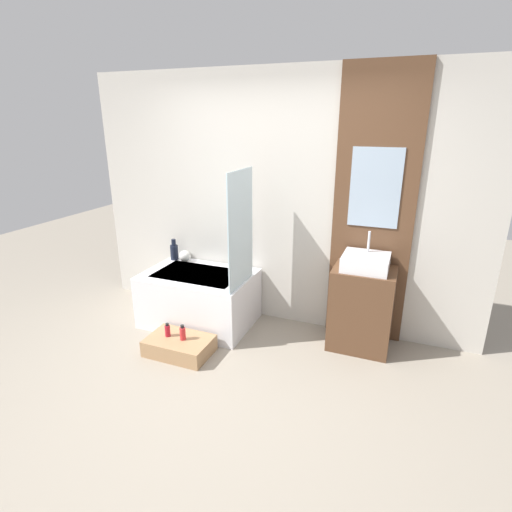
% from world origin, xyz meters
% --- Properties ---
extents(ground_plane, '(12.00, 12.00, 0.00)m').
position_xyz_m(ground_plane, '(0.00, 0.00, 0.00)').
color(ground_plane, gray).
extents(wall_tiled_back, '(4.20, 0.06, 2.60)m').
position_xyz_m(wall_tiled_back, '(0.00, 1.58, 1.30)').
color(wall_tiled_back, beige).
rests_on(wall_tiled_back, ground_plane).
extents(wall_wood_accent, '(0.74, 0.04, 2.60)m').
position_xyz_m(wall_wood_accent, '(0.98, 1.53, 1.31)').
color(wall_wood_accent, brown).
rests_on(wall_wood_accent, ground_plane).
extents(bathtub, '(1.14, 0.78, 0.57)m').
position_xyz_m(bathtub, '(-0.70, 1.14, 0.29)').
color(bathtub, white).
rests_on(bathtub, ground_plane).
extents(glass_shower_screen, '(0.01, 0.55, 1.12)m').
position_xyz_m(glass_shower_screen, '(-0.16, 1.05, 1.13)').
color(glass_shower_screen, silver).
rests_on(glass_shower_screen, bathtub).
extents(wooden_step_bench, '(0.61, 0.40, 0.16)m').
position_xyz_m(wooden_step_bench, '(-0.58, 0.52, 0.08)').
color(wooden_step_bench, '#A87F56').
rests_on(wooden_step_bench, ground_plane).
extents(vanity_cabinet, '(0.57, 0.44, 0.81)m').
position_xyz_m(vanity_cabinet, '(0.98, 1.29, 0.40)').
color(vanity_cabinet, brown).
rests_on(vanity_cabinet, ground_plane).
extents(sink, '(0.41, 0.39, 0.33)m').
position_xyz_m(sink, '(0.98, 1.29, 0.87)').
color(sink, white).
rests_on(sink, vanity_cabinet).
extents(vase_tall_dark, '(0.09, 0.09, 0.24)m').
position_xyz_m(vase_tall_dark, '(-1.18, 1.44, 0.67)').
color(vase_tall_dark, black).
rests_on(vase_tall_dark, bathtub).
extents(vase_round_light, '(0.13, 0.13, 0.13)m').
position_xyz_m(vase_round_light, '(-1.03, 1.41, 0.63)').
color(vase_round_light, silver).
rests_on(vase_round_light, bathtub).
extents(bottle_soap_primary, '(0.05, 0.05, 0.13)m').
position_xyz_m(bottle_soap_primary, '(-0.70, 0.52, 0.22)').
color(bottle_soap_primary, '#B21928').
rests_on(bottle_soap_primary, wooden_step_bench).
extents(bottle_soap_secondary, '(0.05, 0.05, 0.15)m').
position_xyz_m(bottle_soap_secondary, '(-0.53, 0.52, 0.22)').
color(bottle_soap_secondary, red).
rests_on(bottle_soap_secondary, wooden_step_bench).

